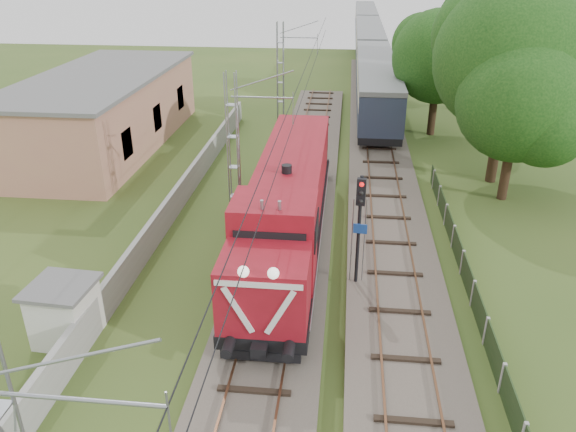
# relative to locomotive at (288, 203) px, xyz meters

# --- Properties ---
(ground) EXTENTS (140.00, 140.00, 0.00)m
(ground) POSITION_rel_locomotive_xyz_m (0.00, -9.68, -2.37)
(ground) COLOR #334D1D
(ground) RESTS_ON ground
(track_main) EXTENTS (4.20, 70.00, 0.45)m
(track_main) POSITION_rel_locomotive_xyz_m (0.00, -2.68, -2.18)
(track_main) COLOR #6B6054
(track_main) RESTS_ON ground
(track_side) EXTENTS (4.20, 80.00, 0.45)m
(track_side) POSITION_rel_locomotive_xyz_m (5.00, 10.32, -2.18)
(track_side) COLOR #6B6054
(track_side) RESTS_ON ground
(catenary) EXTENTS (3.31, 70.00, 8.00)m
(catenary) POSITION_rel_locomotive_xyz_m (-2.95, 2.32, 1.68)
(catenary) COLOR gray
(catenary) RESTS_ON ground
(boundary_wall) EXTENTS (0.25, 40.00, 1.50)m
(boundary_wall) POSITION_rel_locomotive_xyz_m (-6.50, 2.32, -1.62)
(boundary_wall) COLOR #9E9E99
(boundary_wall) RESTS_ON ground
(station_building) EXTENTS (8.40, 20.40, 5.22)m
(station_building) POSITION_rel_locomotive_xyz_m (-15.00, 14.32, 0.26)
(station_building) COLOR tan
(station_building) RESTS_ON ground
(fence) EXTENTS (0.12, 32.00, 1.20)m
(fence) POSITION_rel_locomotive_xyz_m (8.00, -6.68, -1.77)
(fence) COLOR black
(fence) RESTS_ON ground
(locomotive) EXTENTS (3.21, 18.33, 4.65)m
(locomotive) POSITION_rel_locomotive_xyz_m (0.00, 0.00, 0.00)
(locomotive) COLOR black
(locomotive) RESTS_ON ground
(coach_rake) EXTENTS (3.27, 73.01, 3.78)m
(coach_rake) POSITION_rel_locomotive_xyz_m (5.00, 50.64, 0.32)
(coach_rake) COLOR black
(coach_rake) RESTS_ON ground
(signal_post) EXTENTS (0.57, 0.44, 5.16)m
(signal_post) POSITION_rel_locomotive_xyz_m (3.28, -3.37, 1.18)
(signal_post) COLOR black
(signal_post) RESTS_ON ground
(relay_hut) EXTENTS (2.40, 2.40, 2.33)m
(relay_hut) POSITION_rel_locomotive_xyz_m (-7.40, -7.93, -1.19)
(relay_hut) COLOR silver
(relay_hut) RESTS_ON ground
(tree_a) EXTENTS (7.05, 6.72, 9.14)m
(tree_a) POSITION_rel_locomotive_xyz_m (11.90, 7.19, 3.33)
(tree_a) COLOR #3E2519
(tree_a) RESTS_ON ground
(tree_b) EXTENTS (9.23, 8.79, 11.96)m
(tree_b) POSITION_rel_locomotive_xyz_m (11.86, 9.95, 5.10)
(tree_b) COLOR #3E2519
(tree_b) RESTS_ON ground
(tree_c) EXTENTS (7.28, 6.93, 9.43)m
(tree_c) POSITION_rel_locomotive_xyz_m (9.29, 19.58, 3.52)
(tree_c) COLOR #3E2519
(tree_c) RESTS_ON ground
(tree_d) EXTENTS (8.35, 7.95, 10.82)m
(tree_d) POSITION_rel_locomotive_xyz_m (14.13, 26.83, 4.39)
(tree_d) COLOR #3E2519
(tree_d) RESTS_ON ground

